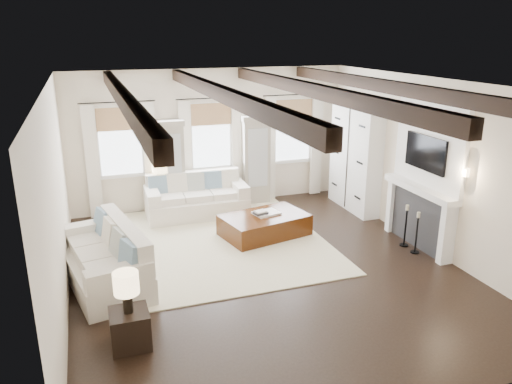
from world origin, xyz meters
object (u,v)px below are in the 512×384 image
object	(u,v)px
side_table_front	(130,329)
ottoman	(264,225)
side_table_back	(162,199)
sofa_back	(196,199)
sofa_left	(107,260)

from	to	relation	value
side_table_front	ottoman	bearing A→B (deg)	45.04
side_table_back	sofa_back	bearing A→B (deg)	-28.19
sofa_back	side_table_front	xyz separation A→B (m)	(-1.92, -4.60, -0.14)
sofa_left	ottoman	size ratio (longest dim) A/B	1.47
sofa_left	side_table_front	distance (m)	1.94
sofa_back	sofa_left	xyz separation A→B (m)	(-2.08, -2.67, 0.01)
sofa_left	sofa_back	bearing A→B (deg)	52.06
side_table_front	sofa_back	bearing A→B (deg)	67.40
ottoman	side_table_front	world-z (taller)	side_table_front
sofa_back	side_table_back	distance (m)	0.80
sofa_back	ottoman	world-z (taller)	sofa_back
sofa_back	sofa_left	distance (m)	3.39
ottoman	side_table_back	bearing A→B (deg)	118.58
sofa_back	side_table_back	bearing A→B (deg)	151.81
side_table_back	side_table_front	bearing A→B (deg)	-103.66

